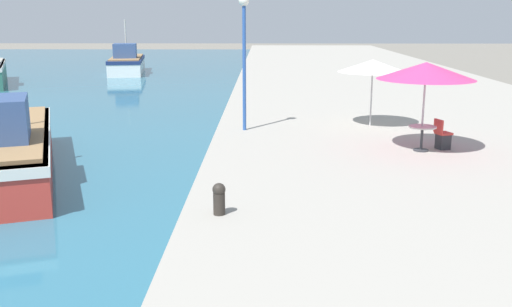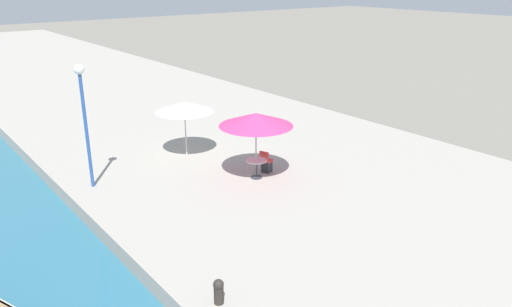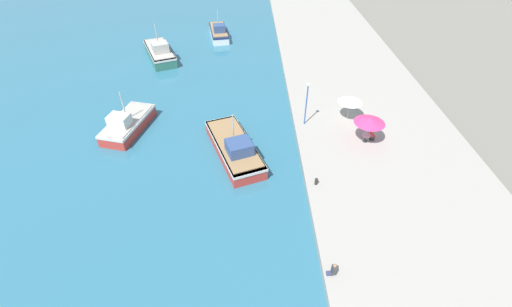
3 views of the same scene
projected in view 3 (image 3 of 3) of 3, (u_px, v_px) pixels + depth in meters
water_basin at (71, 72)px, 44.96m from camera, size 56.00×90.00×0.04m
quay_promenade at (343, 68)px, 45.41m from camera, size 16.00×90.00×0.59m
fishing_boat_near at (235, 147)px, 31.07m from camera, size 5.92×9.33×4.24m
fishing_boat_mid at (127, 123)px, 34.07m from camera, size 4.36×7.15×4.27m
fishing_boat_far at (160, 52)px, 47.66m from camera, size 6.01×9.01×4.81m
fishing_boat_distant at (219, 32)px, 54.18m from camera, size 3.66×7.88×4.15m
cafe_umbrella_pink at (370, 120)px, 30.78m from camera, size 2.81×2.81×2.60m
cafe_umbrella_white at (350, 100)px, 33.95m from camera, size 2.48×2.48×2.38m
cafe_table at (366, 137)px, 31.91m from camera, size 0.80×0.80×0.74m
cafe_chair_left at (372, 137)px, 32.23m from camera, size 0.54×0.52×0.91m
person_at_quay at (333, 270)px, 21.20m from camera, size 0.56×0.36×1.03m
mooring_bollard at (316, 181)px, 27.55m from camera, size 0.26×0.26×0.65m
lamppost at (307, 97)px, 32.61m from camera, size 0.36×0.36×4.56m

